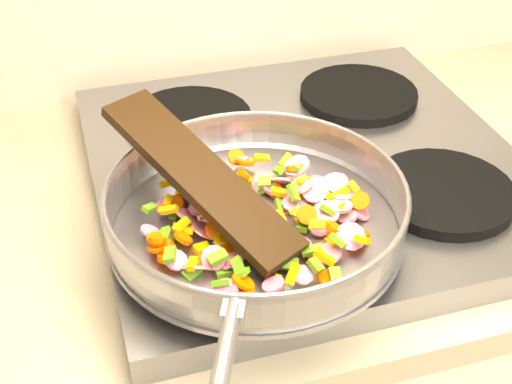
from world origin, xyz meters
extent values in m
cube|color=#939399|center=(-0.70, 1.67, 0.92)|extent=(0.60, 0.60, 0.04)
cylinder|color=black|center=(-0.84, 1.52, 0.95)|extent=(0.19, 0.19, 0.02)
cylinder|color=black|center=(-0.56, 1.52, 0.95)|extent=(0.19, 0.19, 0.02)
cylinder|color=black|center=(-0.84, 1.81, 0.95)|extent=(0.19, 0.19, 0.02)
cylinder|color=black|center=(-0.56, 1.81, 0.95)|extent=(0.19, 0.19, 0.02)
cylinder|color=#9E9EA5|center=(-0.82, 1.51, 0.96)|extent=(0.36, 0.36, 0.01)
torus|color=#9E9EA5|center=(-0.82, 1.51, 0.99)|extent=(0.40, 0.40, 0.06)
torus|color=#9E9EA5|center=(-0.82, 1.51, 1.02)|extent=(0.36, 0.36, 0.01)
cylinder|color=#9E9EA5|center=(-0.93, 1.26, 1.01)|extent=(0.09, 0.18, 0.02)
cube|color=#9E9EA5|center=(-0.90, 1.34, 1.01)|extent=(0.03, 0.04, 0.02)
cylinder|color=#F65700|center=(-0.91, 1.50, 0.98)|extent=(0.03, 0.03, 0.02)
cylinder|color=#F65700|center=(-0.74, 1.60, 0.98)|extent=(0.03, 0.03, 0.02)
cylinder|color=#F65700|center=(-0.81, 1.62, 0.99)|extent=(0.03, 0.03, 0.02)
cube|color=#FFB803|center=(-0.92, 1.56, 0.99)|extent=(0.02, 0.02, 0.01)
cube|color=#599717|center=(-0.79, 1.58, 0.97)|extent=(0.03, 0.02, 0.01)
cylinder|color=#F65700|center=(-0.73, 1.56, 0.97)|extent=(0.02, 0.02, 0.01)
cylinder|color=#E2165C|center=(-0.87, 1.45, 0.97)|extent=(0.04, 0.04, 0.02)
cube|color=#599717|center=(-0.91, 1.52, 0.97)|extent=(0.02, 0.02, 0.01)
cylinder|color=#F65700|center=(-0.88, 1.61, 0.97)|extent=(0.04, 0.03, 0.03)
cube|color=#599717|center=(-0.72, 1.54, 0.97)|extent=(0.03, 0.02, 0.01)
cylinder|color=#E2165C|center=(-0.85, 1.52, 0.98)|extent=(0.04, 0.04, 0.02)
cube|color=#FFB803|center=(-0.91, 1.61, 0.98)|extent=(0.03, 0.02, 0.01)
cube|color=#599717|center=(-0.85, 1.49, 0.97)|extent=(0.02, 0.01, 0.01)
cylinder|color=#F65700|center=(-0.75, 1.59, 0.98)|extent=(0.03, 0.03, 0.02)
cylinder|color=#F65700|center=(-0.86, 1.63, 0.98)|extent=(0.03, 0.03, 0.02)
cube|color=#FFB803|center=(-0.84, 1.63, 0.97)|extent=(0.02, 0.02, 0.01)
cube|color=#FFB803|center=(-0.75, 1.45, 0.97)|extent=(0.01, 0.02, 0.01)
cylinder|color=#F65700|center=(-0.88, 1.62, 0.98)|extent=(0.04, 0.04, 0.02)
cube|color=#FFB803|center=(-0.77, 1.41, 0.98)|extent=(0.03, 0.02, 0.02)
cube|color=#FFB803|center=(-0.78, 1.50, 0.98)|extent=(0.01, 0.02, 0.01)
cylinder|color=#E2165C|center=(-0.84, 1.50, 0.98)|extent=(0.03, 0.03, 0.02)
cube|color=#599717|center=(-0.93, 1.51, 0.98)|extent=(0.02, 0.02, 0.01)
cube|color=#FFB803|center=(-0.87, 1.49, 0.97)|extent=(0.02, 0.02, 0.01)
cylinder|color=#F65700|center=(-0.93, 1.50, 0.97)|extent=(0.04, 0.03, 0.02)
cylinder|color=#F65700|center=(-0.94, 1.49, 0.98)|extent=(0.03, 0.03, 0.01)
cylinder|color=#E2165C|center=(-0.81, 1.64, 0.98)|extent=(0.03, 0.03, 0.02)
cylinder|color=#E2165C|center=(-0.74, 1.50, 0.97)|extent=(0.02, 0.02, 0.01)
cylinder|color=#E2165C|center=(-0.71, 1.52, 0.98)|extent=(0.04, 0.04, 0.01)
cube|color=#599717|center=(-0.88, 1.40, 0.97)|extent=(0.02, 0.01, 0.01)
cube|color=#599717|center=(-0.84, 1.49, 0.98)|extent=(0.02, 0.02, 0.01)
cube|color=#FFB803|center=(-0.76, 1.47, 0.99)|extent=(0.03, 0.02, 0.01)
cylinder|color=#E2165C|center=(-0.91, 1.56, 0.97)|extent=(0.04, 0.04, 0.03)
cube|color=#FFB803|center=(-0.78, 1.55, 0.98)|extent=(0.02, 0.02, 0.01)
cube|color=#FFB803|center=(-0.81, 1.61, 0.97)|extent=(0.02, 0.02, 0.02)
cylinder|color=#F65700|center=(-0.88, 1.57, 0.97)|extent=(0.03, 0.03, 0.02)
cylinder|color=#E2165C|center=(-0.74, 1.53, 0.98)|extent=(0.04, 0.04, 0.03)
cube|color=#599717|center=(-0.75, 1.43, 0.99)|extent=(0.02, 0.02, 0.02)
cylinder|color=#E2165C|center=(-0.85, 1.55, 0.97)|extent=(0.04, 0.04, 0.02)
cube|color=#FFB803|center=(-0.91, 1.45, 0.98)|extent=(0.02, 0.02, 0.01)
cube|color=#599717|center=(-0.85, 1.45, 0.97)|extent=(0.02, 0.02, 0.01)
cylinder|color=#F65700|center=(-0.83, 1.54, 0.99)|extent=(0.03, 0.03, 0.02)
cube|color=#FFB803|center=(-0.82, 1.48, 0.97)|extent=(0.03, 0.01, 0.01)
cube|color=#599717|center=(-0.77, 1.39, 0.97)|extent=(0.02, 0.02, 0.01)
cube|color=#FFB803|center=(-0.89, 1.59, 0.98)|extent=(0.02, 0.02, 0.02)
cylinder|color=#E2165C|center=(-0.77, 1.53, 0.97)|extent=(0.04, 0.04, 0.01)
cube|color=#FFB803|center=(-0.85, 1.48, 0.97)|extent=(0.01, 0.03, 0.02)
cylinder|color=#E2165C|center=(-0.77, 1.54, 0.97)|extent=(0.04, 0.05, 0.03)
cube|color=#FFB803|center=(-0.83, 1.40, 0.97)|extent=(0.01, 0.02, 0.01)
cylinder|color=#E2165C|center=(-0.84, 1.40, 0.97)|extent=(0.03, 0.03, 0.01)
cube|color=#599717|center=(-0.94, 1.55, 0.99)|extent=(0.02, 0.02, 0.01)
cylinder|color=#F65700|center=(-0.78, 1.40, 0.97)|extent=(0.03, 0.03, 0.02)
cylinder|color=#E2165C|center=(-0.80, 1.50, 0.97)|extent=(0.04, 0.04, 0.01)
cube|color=#599717|center=(-0.83, 1.58, 0.98)|extent=(0.01, 0.03, 0.02)
cube|color=#FFB803|center=(-0.75, 1.60, 0.98)|extent=(0.02, 0.03, 0.02)
cube|color=#FFB803|center=(-0.75, 1.54, 0.97)|extent=(0.03, 0.01, 0.02)
cube|color=#599717|center=(-0.89, 1.41, 0.98)|extent=(0.02, 0.02, 0.02)
cylinder|color=#E2165C|center=(-0.88, 1.59, 0.97)|extent=(0.05, 0.05, 0.01)
cylinder|color=#E2165C|center=(-0.69, 1.49, 0.97)|extent=(0.03, 0.03, 0.02)
cylinder|color=#F65700|center=(-0.87, 1.39, 0.97)|extent=(0.04, 0.04, 0.02)
cylinder|color=#F65700|center=(-0.78, 1.57, 0.97)|extent=(0.03, 0.03, 0.01)
cube|color=#FFB803|center=(-0.92, 1.54, 0.99)|extent=(0.03, 0.02, 0.02)
cube|color=#FFB803|center=(-0.87, 1.60, 0.97)|extent=(0.02, 0.03, 0.01)
cube|color=#599717|center=(-0.77, 1.49, 0.98)|extent=(0.02, 0.02, 0.02)
cylinder|color=#F65700|center=(-0.74, 1.46, 0.98)|extent=(0.03, 0.03, 0.02)
cylinder|color=#F65700|center=(-0.88, 1.59, 0.97)|extent=(0.03, 0.03, 0.02)
cube|color=#FFB803|center=(-0.72, 1.42, 0.99)|extent=(0.02, 0.02, 0.01)
cylinder|color=#F65700|center=(-0.69, 1.49, 0.98)|extent=(0.03, 0.03, 0.03)
cube|color=#599717|center=(-0.75, 1.57, 0.97)|extent=(0.02, 0.02, 0.02)
cylinder|color=#F65700|center=(-0.88, 1.55, 0.98)|extent=(0.03, 0.03, 0.02)
cylinder|color=#F65700|center=(-0.87, 1.50, 0.98)|extent=(0.04, 0.03, 0.03)
cube|color=#599717|center=(-0.78, 1.59, 0.97)|extent=(0.02, 0.02, 0.02)
cylinder|color=#E2165C|center=(-0.71, 1.55, 0.98)|extent=(0.05, 0.05, 0.01)
cube|color=#599717|center=(-0.89, 1.45, 0.98)|extent=(0.02, 0.02, 0.01)
cylinder|color=#E2165C|center=(-0.73, 1.44, 0.98)|extent=(0.05, 0.04, 0.03)
cylinder|color=#E2165C|center=(-0.82, 1.47, 0.97)|extent=(0.04, 0.04, 0.01)
cube|color=#599717|center=(-0.83, 1.57, 0.97)|extent=(0.02, 0.02, 0.02)
cube|color=#599717|center=(-0.78, 1.54, 0.97)|extent=(0.01, 0.02, 0.01)
cylinder|color=#E2165C|center=(-0.74, 1.49, 0.98)|extent=(0.05, 0.05, 0.02)
cylinder|color=#E2165C|center=(-0.71, 1.49, 0.97)|extent=(0.03, 0.03, 0.01)
cube|color=#FFB803|center=(-0.79, 1.50, 0.98)|extent=(0.01, 0.02, 0.01)
cylinder|color=#F65700|center=(-0.88, 1.53, 0.97)|extent=(0.03, 0.03, 0.02)
cube|color=#FFB803|center=(-0.69, 1.52, 0.98)|extent=(0.01, 0.02, 0.01)
cylinder|color=#F65700|center=(-0.83, 1.52, 0.97)|extent=(0.03, 0.03, 0.01)
cube|color=#599717|center=(-0.88, 1.44, 0.97)|extent=(0.02, 0.01, 0.01)
cylinder|color=#F65700|center=(-0.94, 1.47, 0.97)|extent=(0.04, 0.04, 0.01)
cube|color=#599717|center=(-0.91, 1.56, 0.97)|extent=(0.02, 0.02, 0.01)
cylinder|color=#E2165C|center=(-0.92, 1.57, 0.97)|extent=(0.04, 0.04, 0.01)
cube|color=#599717|center=(-0.72, 1.50, 0.97)|extent=(0.02, 0.02, 0.02)
cylinder|color=#E2165C|center=(-0.91, 1.45, 0.97)|extent=(0.04, 0.03, 0.03)
cube|color=#599717|center=(-0.83, 1.47, 0.99)|extent=(0.02, 0.02, 0.01)
cube|color=#FFB803|center=(-0.73, 1.52, 0.98)|extent=(0.02, 0.02, 0.01)
cylinder|color=#F65700|center=(-0.83, 1.45, 0.98)|extent=(0.03, 0.03, 0.01)
cube|color=#FFB803|center=(-0.72, 1.52, 0.97)|extent=(0.01, 0.02, 0.01)
cylinder|color=#F65700|center=(-0.78, 1.44, 0.97)|extent=(0.02, 0.03, 0.02)
cylinder|color=#E2165C|center=(-0.89, 1.40, 0.97)|extent=(0.04, 0.04, 0.03)
cylinder|color=#E2165C|center=(-0.84, 1.58, 0.97)|extent=(0.03, 0.02, 0.02)
cube|color=#FFB803|center=(-0.90, 1.58, 0.98)|extent=(0.01, 0.02, 0.01)
cube|color=#FFB803|center=(-0.86, 1.54, 0.98)|extent=(0.02, 0.02, 0.02)
cube|color=#599717|center=(-0.93, 1.51, 0.97)|extent=(0.02, 0.02, 0.02)
cylinder|color=#F65700|center=(-0.94, 1.52, 0.96)|extent=(0.03, 0.02, 0.01)
cylinder|color=#F65700|center=(-0.94, 1.49, 0.98)|extent=(0.03, 0.03, 0.02)
cylinder|color=#E2165C|center=(-0.78, 1.46, 0.97)|extent=(0.03, 0.03, 0.01)
cube|color=#FFB803|center=(-0.72, 1.50, 0.98)|extent=(0.02, 0.02, 0.01)
cylinder|color=#E2165C|center=(-0.89, 1.51, 0.97)|extent=(0.04, 0.05, 0.03)
cylinder|color=#F65700|center=(-0.87, 1.41, 0.98)|extent=(0.03, 0.04, 0.02)
cylinder|color=#E2165C|center=(-0.89, 1.45, 0.98)|extent=(0.04, 0.03, 0.03)
cylinder|color=#E2165C|center=(-0.74, 1.59, 0.98)|extent=(0.04, 0.04, 0.02)
cube|color=#599717|center=(-0.81, 1.43, 0.97)|extent=(0.02, 0.02, 0.02)
cylinder|color=#E2165C|center=(-0.75, 1.54, 0.98)|extent=(0.03, 0.03, 0.03)
cylinder|color=#F65700|center=(-0.90, 1.46, 0.97)|extent=(0.03, 0.03, 0.02)
cube|color=#FFB803|center=(-0.81, 1.47, 0.98)|extent=(0.03, 0.02, 0.02)
cylinder|color=#E2165C|center=(-0.93, 1.47, 0.97)|extent=(0.03, 0.03, 0.02)
cube|color=#599717|center=(-0.75, 1.50, 0.97)|extent=(0.03, 0.01, 0.02)
cylinder|color=#E2165C|center=(-0.76, 1.43, 0.97)|extent=(0.04, 0.04, 0.01)
cylinder|color=#F65700|center=(-0.71, 1.45, 0.97)|extent=(0.04, 0.04, 0.02)
cube|color=#599717|center=(-0.87, 1.60, 0.97)|extent=(0.01, 0.02, 0.01)
cylinder|color=#E2165C|center=(-0.90, 1.54, 0.98)|extent=(0.04, 0.04, 0.03)
cube|color=#599717|center=(-0.88, 1.61, 0.98)|extent=(0.02, 0.02, 0.01)
cylinder|color=#F65700|center=(-0.87, 1.47, 0.97)|extent=(0.03, 0.03, 0.02)
cube|color=#FFB803|center=(-0.71, 1.52, 0.98)|extent=(0.03, 0.01, 0.02)
cylinder|color=#E2165C|center=(-0.80, 1.40, 0.98)|extent=(0.03, 0.03, 0.02)
cylinder|color=#F65700|center=(-0.74, 1.46, 0.96)|extent=(0.03, 0.03, 0.02)
cube|color=#599717|center=(-0.76, 1.60, 0.97)|extent=(0.02, 0.02, 0.02)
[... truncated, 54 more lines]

